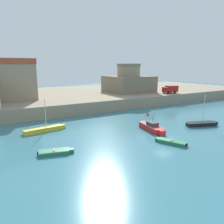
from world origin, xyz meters
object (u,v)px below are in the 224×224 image
object	(u,v)px
sailboat_yellow_0	(44,129)
church	(7,76)
sailboat_black_2	(201,124)
dinghy_green_4	(171,142)
mooring_buoy	(148,114)
dinghy_green_3	(55,152)
fortress	(128,82)
motorboat_red_1	(152,127)
truck_on_quay	(170,89)

from	to	relation	value
sailboat_yellow_0	church	world-z (taller)	church
church	sailboat_black_2	bearing A→B (deg)	-52.27
dinghy_green_4	mooring_buoy	distance (m)	17.44
sailboat_yellow_0	dinghy_green_3	world-z (taller)	sailboat_yellow_0
church	fortress	world-z (taller)	church
sailboat_black_2	fortress	xyz separation A→B (m)	(5.63, 30.81, 5.29)
dinghy_green_4	mooring_buoy	xyz separation A→B (m)	(8.50, 15.23, -0.01)
sailboat_yellow_0	church	xyz separation A→B (m)	(-2.54, 24.56, 7.59)
mooring_buoy	sailboat_black_2	bearing A→B (deg)	-76.20
mooring_buoy	dinghy_green_4	bearing A→B (deg)	-119.17
sailboat_black_2	mooring_buoy	world-z (taller)	sailboat_black_2
motorboat_red_1	sailboat_black_2	bearing A→B (deg)	-13.50
sailboat_yellow_0	church	distance (m)	25.83
dinghy_green_3	church	xyz separation A→B (m)	(-1.37, 34.66, 7.68)
dinghy_green_4	truck_on_quay	xyz separation A→B (m)	(25.31, 25.53, 3.63)
sailboat_yellow_0	truck_on_quay	world-z (taller)	sailboat_yellow_0
sailboat_black_2	motorboat_red_1	bearing A→B (deg)	166.50
motorboat_red_1	dinghy_green_3	xyz separation A→B (m)	(-16.53, -1.55, -0.31)
dinghy_green_3	church	size ratio (longest dim) A/B	0.25
dinghy_green_3	mooring_buoy	distance (m)	25.54
dinghy_green_4	mooring_buoy	world-z (taller)	dinghy_green_4
dinghy_green_3	fortress	size ratio (longest dim) A/B	0.35
dinghy_green_3	fortress	world-z (taller)	fortress
sailboat_black_2	church	distance (m)	45.36
sailboat_black_2	church	world-z (taller)	church
sailboat_black_2	mooring_buoy	size ratio (longest dim) A/B	10.71
sailboat_black_2	truck_on_quay	xyz separation A→B (m)	(14.02, 21.68, 3.47)
motorboat_red_1	dinghy_green_4	world-z (taller)	motorboat_red_1
mooring_buoy	fortress	xyz separation A→B (m)	(8.42, 19.44, 5.46)
dinghy_green_3	sailboat_black_2	bearing A→B (deg)	-1.59
sailboat_yellow_0	mooring_buoy	world-z (taller)	sailboat_yellow_0
sailboat_black_2	dinghy_green_3	size ratio (longest dim) A/B	1.33
sailboat_yellow_0	dinghy_green_4	xyz separation A→B (m)	(13.54, -14.68, -0.10)
mooring_buoy	sailboat_yellow_0	bearing A→B (deg)	-178.58
motorboat_red_1	dinghy_green_4	bearing A→B (deg)	-106.54
mooring_buoy	truck_on_quay	bearing A→B (deg)	31.51
sailboat_black_2	dinghy_green_3	distance (m)	26.02
truck_on_quay	church	bearing A→B (deg)	161.69
mooring_buoy	truck_on_quay	distance (m)	20.05
dinghy_green_3	mooring_buoy	world-z (taller)	dinghy_green_3
sailboat_yellow_0	motorboat_red_1	bearing A→B (deg)	-29.10
sailboat_black_2	dinghy_green_4	distance (m)	11.93
dinghy_green_3	fortress	bearing A→B (deg)	43.56
dinghy_green_4	fortress	bearing A→B (deg)	63.98
sailboat_yellow_0	church	bearing A→B (deg)	95.90
truck_on_quay	motorboat_red_1	bearing A→B (deg)	-140.44
sailboat_black_2	fortress	distance (m)	31.76
dinghy_green_3	truck_on_quay	bearing A→B (deg)	27.64
dinghy_green_4	dinghy_green_3	bearing A→B (deg)	162.73
dinghy_green_3	fortress	distance (m)	44.00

